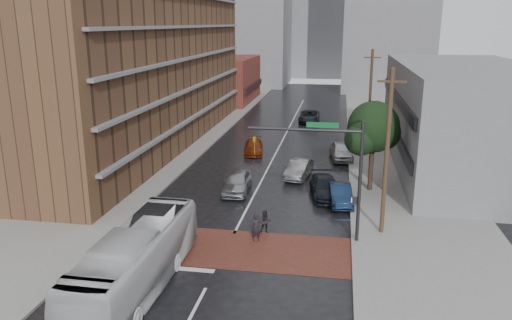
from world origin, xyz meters
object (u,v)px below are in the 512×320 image
Objects in this scene: transit_bus at (136,261)px; pedestrian_b at (265,222)px; car_travel_c at (254,147)px; suv_travel at (309,116)px; car_parked_mid at (325,187)px; car_parked_near at (340,194)px; car_parked_far at (341,151)px; car_travel_a at (237,182)px; car_travel_b at (299,169)px; pedestrian_a at (256,228)px.

transit_bus is 7.69× the size of pedestrian_b.
suv_travel is at bearing 66.63° from car_travel_c.
car_parked_mid is at bearing -84.73° from suv_travel.
suv_travel is 1.28× the size of car_parked_near.
transit_bus is 43.52m from suv_travel.
car_parked_far reaches higher than car_parked_mid.
car_parked_far is (4.45, 18.00, 0.09)m from pedestrian_b.
car_travel_a is 1.10× the size of car_parked_near.
car_travel_b is 8.82m from car_travel_c.
pedestrian_b is 0.34× the size of car_parked_near.
suv_travel is 1.10× the size of car_parked_mid.
suv_travel is 28.46m from car_parked_mid.
car_parked_mid reaches higher than car_parked_near.
pedestrian_b is 11.63m from car_travel_b.
car_travel_c is (-4.00, 18.83, -0.08)m from pedestrian_b.
transit_bus is at bearing -100.91° from car_travel_c.
transit_bus is 2.51× the size of car_travel_b.
pedestrian_b is 18.54m from car_parked_far.
pedestrian_a is 0.37× the size of car_travel_a.
car_travel_a reaches higher than pedestrian_b.
car_parked_far is (3.41, 6.41, 0.08)m from car_travel_b.
car_travel_a is 13.32m from car_parked_far.
car_parked_near is (9.44, 13.61, -0.84)m from transit_bus.
car_parked_mid is 10.86m from car_parked_far.
transit_bus is 2.36× the size of car_travel_a.
suv_travel is at bearing 86.88° from car_parked_mid.
car_travel_b is 23.92m from suv_travel.
car_parked_mid is at bearing -102.86° from car_parked_far.
pedestrian_a is at bearing -86.63° from car_travel_b.
transit_bus is at bearing -124.74° from pedestrian_b.
car_travel_c is at bearing 79.85° from pedestrian_a.
pedestrian_a is at bearing -122.61° from car_parked_mid.
suv_travel is (5.32, 43.18, -0.79)m from transit_bus.
suv_travel reaches higher than pedestrian_b.
transit_bus is at bearing -117.23° from car_parked_far.
car_travel_c is (0.98, 26.51, -0.90)m from transit_bus.
pedestrian_a is 9.26m from car_parked_mid.
pedestrian_a reaches higher than car_travel_a.
transit_bus is 9.20m from pedestrian_b.
suv_travel is (0.33, 35.50, 0.03)m from pedestrian_b.
pedestrian_b is at bearing -86.78° from car_travel_c.
car_travel_c is 13.76m from car_parked_mid.
pedestrian_a is 0.40× the size of car_parked_near.
pedestrian_b is 35.50m from suv_travel.
pedestrian_a is 20.46m from car_travel_c.
car_travel_c is 15.42m from car_parked_near.
car_travel_a is at bearing 171.44° from car_parked_mid.
car_parked_near is (4.45, 5.93, -0.02)m from pedestrian_b.
suv_travel is at bearing 80.41° from car_travel_a.
car_travel_a is 0.86× the size of suv_travel.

